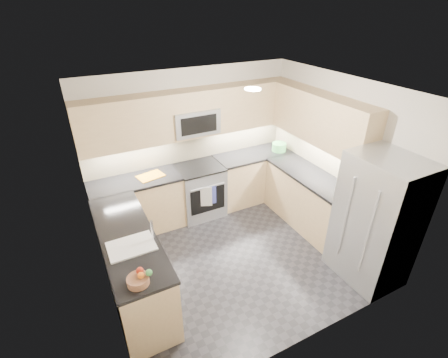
{
  "coord_description": "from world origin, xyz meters",
  "views": [
    {
      "loc": [
        -1.87,
        -3.28,
        3.42
      ],
      "look_at": [
        0.0,
        0.35,
        1.15
      ],
      "focal_mm": 26.0,
      "sensor_mm": 36.0,
      "label": 1
    }
  ],
  "objects_px": {
    "refrigerator": "(376,221)",
    "utensil_bowl": "(279,147)",
    "microwave": "(194,121)",
    "cutting_board": "(151,176)",
    "fruit_basket": "(138,281)",
    "gas_range": "(200,191)"
  },
  "relations": [
    {
      "from": "refrigerator",
      "to": "utensil_bowl",
      "type": "distance_m",
      "value": 2.34
    },
    {
      "from": "microwave",
      "to": "utensil_bowl",
      "type": "height_order",
      "value": "microwave"
    },
    {
      "from": "cutting_board",
      "to": "fruit_basket",
      "type": "height_order",
      "value": "fruit_basket"
    },
    {
      "from": "utensil_bowl",
      "to": "gas_range",
      "type": "bearing_deg",
      "value": 176.83
    },
    {
      "from": "gas_range",
      "to": "fruit_basket",
      "type": "xyz_separation_m",
      "value": [
        -1.57,
        -2.11,
        0.53
      ]
    },
    {
      "from": "utensil_bowl",
      "to": "cutting_board",
      "type": "height_order",
      "value": "utensil_bowl"
    },
    {
      "from": "microwave",
      "to": "refrigerator",
      "type": "height_order",
      "value": "microwave"
    },
    {
      "from": "gas_range",
      "to": "microwave",
      "type": "distance_m",
      "value": 1.25
    },
    {
      "from": "utensil_bowl",
      "to": "fruit_basket",
      "type": "height_order",
      "value": "utensil_bowl"
    },
    {
      "from": "gas_range",
      "to": "cutting_board",
      "type": "distance_m",
      "value": 0.97
    },
    {
      "from": "microwave",
      "to": "utensil_bowl",
      "type": "bearing_deg",
      "value": -7.65
    },
    {
      "from": "refrigerator",
      "to": "cutting_board",
      "type": "height_order",
      "value": "refrigerator"
    },
    {
      "from": "microwave",
      "to": "refrigerator",
      "type": "distance_m",
      "value": 3.04
    },
    {
      "from": "gas_range",
      "to": "microwave",
      "type": "relative_size",
      "value": 1.2
    },
    {
      "from": "gas_range",
      "to": "refrigerator",
      "type": "height_order",
      "value": "refrigerator"
    },
    {
      "from": "utensil_bowl",
      "to": "fruit_basket",
      "type": "relative_size",
      "value": 1.18
    },
    {
      "from": "refrigerator",
      "to": "microwave",
      "type": "bearing_deg",
      "value": 119.62
    },
    {
      "from": "fruit_basket",
      "to": "gas_range",
      "type": "bearing_deg",
      "value": 53.38
    },
    {
      "from": "utensil_bowl",
      "to": "fruit_basket",
      "type": "distance_m",
      "value": 3.74
    },
    {
      "from": "refrigerator",
      "to": "utensil_bowl",
      "type": "xyz_separation_m",
      "value": [
        0.13,
        2.34,
        0.11
      ]
    },
    {
      "from": "refrigerator",
      "to": "fruit_basket",
      "type": "xyz_separation_m",
      "value": [
        -3.02,
        0.32,
        0.08
      ]
    },
    {
      "from": "refrigerator",
      "to": "utensil_bowl",
      "type": "relative_size",
      "value": 6.91
    }
  ]
}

